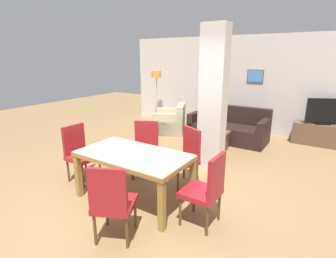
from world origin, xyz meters
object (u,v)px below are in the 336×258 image
tv_stand (320,135)px  dining_table (134,163)px  sofa (228,129)px  bottle (206,127)px  dining_chair_near_right (112,200)px  dining_chair_head_right (207,187)px  dining_chair_far_right (185,155)px  dining_chair_far_left (145,146)px  armchair (171,123)px  coffee_table (213,140)px  dining_chair_head_left (80,151)px  floor_lamp (156,79)px  tv_screen (324,112)px

tv_stand → dining_table: bearing=-116.3°
sofa → bottle: sofa is taller
dining_table → bottle: bearing=91.1°
dining_chair_near_right → bottle: size_ratio=3.83×
dining_chair_head_right → dining_chair_far_right: same height
sofa → bottle: 1.05m
dining_chair_head_right → dining_chair_far_right: (-0.78, 0.85, 0.00)m
dining_chair_near_right → sofa: size_ratio=0.50×
dining_table → tv_stand: 4.97m
dining_chair_far_left → armchair: 2.84m
sofa → coffee_table: size_ratio=2.72×
armchair → bottle: 1.68m
dining_chair_near_right → dining_chair_head_left: 1.86m
dining_chair_far_left → floor_lamp: bearing=-84.4°
armchair → coffee_table: armchair is taller
tv_screen → floor_lamp: size_ratio=0.44×
dining_table → dining_chair_head_left: (-1.23, 0.00, -0.06)m
coffee_table → dining_table: bearing=-92.0°
dining_chair_far_right → floor_lamp: (-2.93, 3.29, 0.88)m
armchair → tv_screen: (3.71, 1.02, 0.56)m
tv_stand → dining_chair_head_left: bearing=-127.7°
coffee_table → dining_chair_near_right: bearing=-85.0°
dining_chair_head_left → sofa: bearing=159.2°
dining_chair_near_right → bottle: 3.53m
bottle → armchair: bearing=151.4°
sofa → coffee_table: bearing=86.9°
dining_chair_far_left → dining_table: bearing=90.0°
dining_table → dining_chair_head_right: dining_chair_head_right is taller
dining_chair_head_right → armchair: (-2.70, 3.42, -0.25)m
dining_chair_head_right → tv_screen: size_ratio=1.32×
bottle → dining_chair_near_right: bearing=-82.5°
dining_chair_head_left → armchair: dining_chair_head_left is taller
dining_chair_head_left → coffee_table: 3.05m
dining_chair_near_right → tv_stand: bearing=46.1°
dining_chair_head_right → tv_screen: (1.00, 4.44, 0.31)m
sofa → floor_lamp: (-2.66, 0.52, 1.13)m
sofa → dining_chair_far_left: bearing=78.7°
dining_chair_head_right → sofa: size_ratio=0.50×
dining_chair_head_left → tv_stand: (3.43, 4.44, -0.27)m
dining_chair_far_left → sofa: bearing=-128.0°
floor_lamp → sofa: bearing=-11.0°
dining_chair_far_right → tv_screen: tv_screen is taller
dining_table → dining_chair_head_right: size_ratio=1.69×
tv_screen → tv_stand: bearing=-24.6°
dining_chair_head_right → dining_chair_near_right: (-0.78, -0.87, 0.00)m
tv_screen → armchair: bearing=-9.3°
coffee_table → bottle: size_ratio=2.81×
dining_table → dining_chair_near_right: 0.96m
bottle → dining_chair_far_left: bearing=-101.2°
dining_chair_head_right → tv_stand: size_ratio=0.80×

